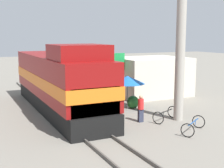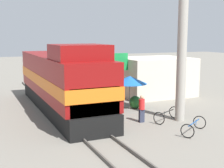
# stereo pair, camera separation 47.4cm
# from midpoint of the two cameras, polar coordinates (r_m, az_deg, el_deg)

# --- Properties ---
(ground_plane) EXTENTS (120.00, 120.00, 0.00)m
(ground_plane) POSITION_cam_midpoint_polar(r_m,az_deg,el_deg) (17.75, -4.89, -7.64)
(ground_plane) COLOR slate
(rail_near) EXTENTS (0.08, 35.12, 0.15)m
(rail_near) POSITION_cam_midpoint_polar(r_m,az_deg,el_deg) (17.52, -7.13, -7.64)
(rail_near) COLOR #4C4742
(rail_near) RESTS_ON ground_plane
(rail_far) EXTENTS (0.08, 35.12, 0.15)m
(rail_far) POSITION_cam_midpoint_polar(r_m,az_deg,el_deg) (17.96, -2.72, -7.16)
(rail_far) COLOR #4C4742
(rail_far) RESTS_ON ground_plane
(locomotive) EXTENTS (3.10, 13.56, 4.55)m
(locomotive) POSITION_cam_midpoint_polar(r_m,az_deg,el_deg) (20.91, -8.42, 0.44)
(locomotive) COLOR black
(locomotive) RESTS_ON ground_plane
(utility_pole) EXTENTS (1.80, 0.56, 8.96)m
(utility_pole) POSITION_cam_midpoint_polar(r_m,az_deg,el_deg) (18.62, 13.43, 7.02)
(utility_pole) COLOR #9E998E
(utility_pole) RESTS_ON ground_plane
(vendor_umbrella) EXTENTS (2.37, 2.37, 2.30)m
(vendor_umbrella) POSITION_cam_midpoint_polar(r_m,az_deg,el_deg) (21.30, 3.90, 0.76)
(vendor_umbrella) COLOR #4C4C4C
(vendor_umbrella) RESTS_ON ground_plane
(billboard_sign) EXTENTS (2.06, 0.12, 3.68)m
(billboard_sign) POSITION_cam_midpoint_polar(r_m,az_deg,el_deg) (23.92, 1.23, 3.45)
(billboard_sign) COLOR #595959
(billboard_sign) RESTS_ON ground_plane
(shrub_cluster) EXTENTS (0.87, 0.87, 0.87)m
(shrub_cluster) POSITION_cam_midpoint_polar(r_m,az_deg,el_deg) (21.78, 4.90, -3.33)
(shrub_cluster) COLOR #236028
(shrub_cluster) RESTS_ON ground_plane
(person_bystander) EXTENTS (0.34, 0.34, 1.61)m
(person_bystander) POSITION_cam_midpoint_polar(r_m,az_deg,el_deg) (18.29, 6.19, -4.35)
(person_bystander) COLOR #2D3347
(person_bystander) RESTS_ON ground_plane
(bicycle) EXTENTS (1.99, 1.48, 0.73)m
(bicycle) POSITION_cam_midpoint_polar(r_m,az_deg,el_deg) (18.82, 10.73, -5.60)
(bicycle) COLOR black
(bicycle) RESTS_ON ground_plane
(bicycle_spare) EXTENTS (2.01, 1.64, 0.72)m
(bicycle_spare) POSITION_cam_midpoint_polar(r_m,az_deg,el_deg) (16.92, 15.51, -7.46)
(bicycle_spare) COLOR black
(bicycle_spare) RESTS_ON ground_plane
(building_block_distant) EXTENTS (5.80, 4.70, 3.18)m
(building_block_distant) POSITION_cam_midpoint_polar(r_m,az_deg,el_deg) (26.62, 8.21, 1.38)
(building_block_distant) COLOR beige
(building_block_distant) RESTS_ON ground_plane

